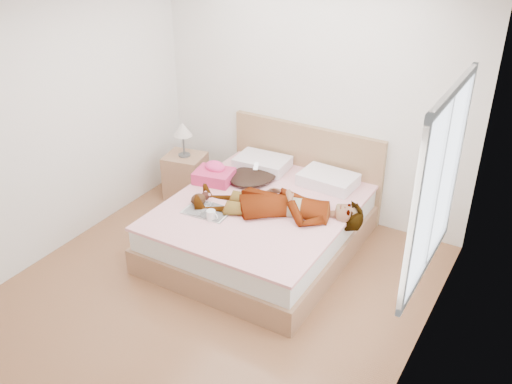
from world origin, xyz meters
TOP-DOWN VIEW (x-y plane):
  - ground at (0.00, 0.00)m, footprint 4.00×4.00m
  - woman at (0.22, 0.93)m, footprint 1.76×1.12m
  - hair at (-0.35, 1.38)m, footprint 0.57×0.66m
  - phone at (-0.28, 1.33)m, footprint 0.08×0.11m
  - room_shell at (1.77, 0.30)m, footprint 4.00×4.00m
  - bed at (0.00, 1.04)m, footprint 1.80×2.08m
  - towel at (-0.69, 1.14)m, footprint 0.45×0.39m
  - magazine at (-0.38, 0.56)m, footprint 0.47×0.33m
  - coffee_mug at (-0.26, 0.46)m, footprint 0.13×0.09m
  - plush_toy at (-0.53, 0.65)m, footprint 0.18×0.23m
  - nightstand at (-1.32, 1.45)m, footprint 0.51×0.47m

SIDE VIEW (x-z plane):
  - ground at x=0.00m, z-range 0.00..0.00m
  - bed at x=0.00m, z-range -0.22..0.78m
  - nightstand at x=-1.32m, z-range -0.16..0.79m
  - magazine at x=-0.38m, z-range 0.51..0.53m
  - hair at x=-0.35m, z-range 0.51..0.60m
  - coffee_mug at x=-0.26m, z-range 0.51..0.61m
  - plush_toy at x=-0.53m, z-range 0.51..0.63m
  - towel at x=-0.69m, z-range 0.49..0.70m
  - woman at x=0.22m, z-range 0.51..0.74m
  - phone at x=-0.28m, z-range 0.68..0.73m
  - room_shell at x=1.77m, z-range -0.50..3.50m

